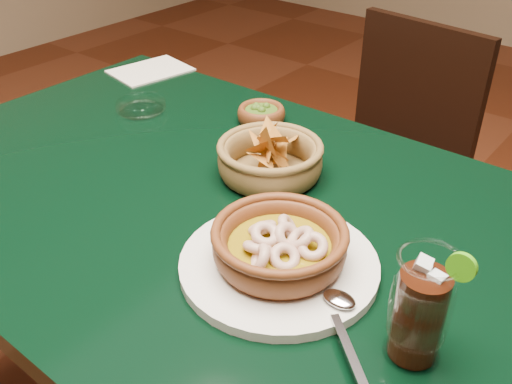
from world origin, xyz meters
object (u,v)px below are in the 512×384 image
Objects in this scene: shrimp_plate at (280,250)px; chip_basket at (270,159)px; cola_drink at (420,309)px; dining_table at (203,234)px; dining_chair at (383,169)px.

chip_basket is (-0.17, 0.20, 0.00)m from shrimp_plate.
shrimp_plate is 1.61× the size of chip_basket.
chip_basket is 1.32× the size of cola_drink.
dining_table is 7.19× the size of cola_drink.
chip_basket is (0.07, 0.11, 0.13)m from dining_table.
dining_chair reaches higher than shrimp_plate.
shrimp_plate is at bearing -49.48° from chip_basket.
cola_drink is (0.21, -0.02, 0.04)m from shrimp_plate.
dining_chair reaches higher than dining_table.
shrimp_plate reaches higher than dining_table.
dining_chair is at bearing 94.88° from chip_basket.
chip_basket is at bearing 149.97° from cola_drink.
dining_table is at bearing 166.33° from cola_drink.
chip_basket reaches higher than shrimp_plate.
dining_chair is at bearing 88.74° from dining_table.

